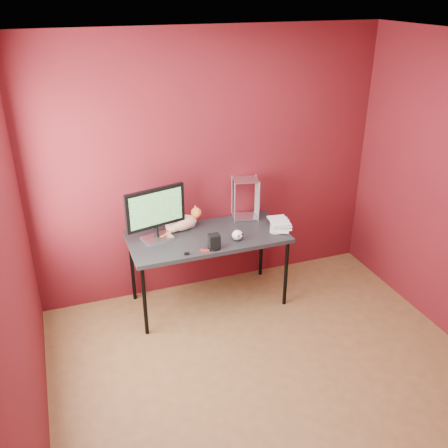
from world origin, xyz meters
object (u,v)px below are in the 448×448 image
object	(u,v)px
cat	(182,223)
book_stack	(273,182)
monitor	(156,212)
speaker	(214,242)
skull_mug	(237,235)
desk	(208,240)

from	to	relation	value
cat	book_stack	xyz separation A→B (m)	(0.83, -0.26, 0.41)
monitor	speaker	xyz separation A→B (m)	(0.44, -0.36, -0.22)
monitor	speaker	world-z (taller)	monitor
monitor	cat	bearing A→B (deg)	7.69
monitor	book_stack	xyz separation A→B (m)	(1.10, -0.15, 0.20)
skull_mug	speaker	xyz separation A→B (m)	(-0.26, -0.08, 0.01)
book_stack	speaker	bearing A→B (deg)	-162.47
desk	cat	xyz separation A→B (m)	(-0.20, 0.20, 0.13)
skull_mug	speaker	distance (m)	0.27
skull_mug	speaker	size ratio (longest dim) A/B	0.78
desk	skull_mug	bearing A→B (deg)	-38.06
desk	monitor	world-z (taller)	monitor
monitor	cat	xyz separation A→B (m)	(0.27, 0.11, -0.21)
desk	book_stack	size ratio (longest dim) A/B	1.54
speaker	book_stack	distance (m)	0.81
desk	cat	bearing A→B (deg)	134.06
monitor	book_stack	distance (m)	1.13
skull_mug	book_stack	size ratio (longest dim) A/B	0.11
cat	book_stack	bearing A→B (deg)	-26.30
book_stack	cat	bearing A→B (deg)	162.61
cat	speaker	xyz separation A→B (m)	(0.17, -0.47, -0.01)
monitor	speaker	size ratio (longest dim) A/B	4.15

